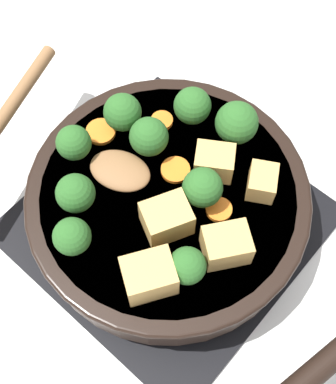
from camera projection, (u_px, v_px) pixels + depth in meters
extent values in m
plane|color=silver|center=(168.00, 223.00, 0.64)|extent=(2.40, 2.40, 0.00)
cube|color=black|center=(168.00, 222.00, 0.64)|extent=(0.31, 0.31, 0.01)
torus|color=black|center=(168.00, 216.00, 0.62)|extent=(0.24, 0.24, 0.01)
cube|color=black|center=(168.00, 216.00, 0.62)|extent=(0.01, 0.23, 0.01)
cube|color=black|center=(168.00, 216.00, 0.62)|extent=(0.23, 0.01, 0.01)
cylinder|color=black|center=(168.00, 203.00, 0.59)|extent=(0.30, 0.30, 0.06)
cylinder|color=brown|center=(168.00, 202.00, 0.59)|extent=(0.27, 0.27, 0.05)
torus|color=black|center=(168.00, 194.00, 0.57)|extent=(0.31, 0.31, 0.01)
cylinder|color=black|center=(314.00, 373.00, 0.50)|extent=(0.16, 0.06, 0.02)
ellipsoid|color=brown|center=(120.00, 171.00, 0.57)|extent=(0.07, 0.08, 0.01)
cube|color=tan|center=(226.00, 245.00, 0.52)|extent=(0.06, 0.06, 0.04)
cube|color=tan|center=(149.00, 276.00, 0.51)|extent=(0.06, 0.06, 0.04)
cube|color=tan|center=(167.00, 219.00, 0.53)|extent=(0.06, 0.05, 0.04)
cube|color=tan|center=(262.00, 182.00, 0.56)|extent=(0.05, 0.04, 0.03)
cube|color=tan|center=(214.00, 162.00, 0.57)|extent=(0.05, 0.05, 0.03)
cylinder|color=#709956|center=(79.00, 202.00, 0.56)|extent=(0.01, 0.01, 0.01)
sphere|color=#285B23|center=(75.00, 193.00, 0.54)|extent=(0.04, 0.04, 0.04)
cylinder|color=#709956|center=(234.00, 135.00, 0.59)|extent=(0.01, 0.01, 0.01)
sphere|color=#285B23|center=(237.00, 123.00, 0.57)|extent=(0.05, 0.05, 0.05)
cylinder|color=#709956|center=(201.00, 197.00, 0.56)|extent=(0.01, 0.01, 0.01)
sphere|color=#285B23|center=(203.00, 187.00, 0.54)|extent=(0.04, 0.04, 0.04)
cylinder|color=#709956|center=(192.00, 117.00, 0.60)|extent=(0.01, 0.01, 0.01)
sphere|color=#285B23|center=(192.00, 106.00, 0.58)|extent=(0.04, 0.04, 0.04)
cylinder|color=#709956|center=(150.00, 148.00, 0.59)|extent=(0.01, 0.01, 0.01)
sphere|color=#285B23|center=(149.00, 137.00, 0.57)|extent=(0.04, 0.04, 0.04)
cylinder|color=#709956|center=(187.00, 272.00, 0.52)|extent=(0.01, 0.01, 0.01)
sphere|color=#285B23|center=(187.00, 266.00, 0.50)|extent=(0.04, 0.04, 0.04)
cylinder|color=#709956|center=(124.00, 124.00, 0.60)|extent=(0.01, 0.01, 0.01)
sphere|color=#285B23|center=(123.00, 112.00, 0.58)|extent=(0.04, 0.04, 0.04)
cylinder|color=#709956|center=(75.00, 244.00, 0.53)|extent=(0.01, 0.01, 0.01)
sphere|color=#285B23|center=(72.00, 236.00, 0.52)|extent=(0.04, 0.04, 0.04)
cylinder|color=#709956|center=(77.00, 153.00, 0.58)|extent=(0.01, 0.01, 0.01)
sphere|color=#285B23|center=(74.00, 143.00, 0.56)|extent=(0.04, 0.04, 0.04)
cylinder|color=orange|center=(175.00, 170.00, 0.58)|extent=(0.03, 0.03, 0.01)
cylinder|color=orange|center=(162.00, 121.00, 0.61)|extent=(0.03, 0.03, 0.01)
cylinder|color=orange|center=(101.00, 132.00, 0.60)|extent=(0.03, 0.03, 0.01)
cylinder|color=orange|center=(219.00, 210.00, 0.56)|extent=(0.03, 0.03, 0.01)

